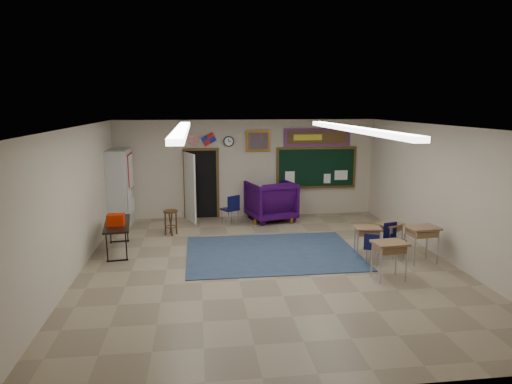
{
  "coord_description": "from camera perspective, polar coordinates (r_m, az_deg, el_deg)",
  "views": [
    {
      "loc": [
        -1.49,
        -9.37,
        3.46
      ],
      "look_at": [
        -0.09,
        1.5,
        1.34
      ],
      "focal_mm": 32.0,
      "sensor_mm": 36.0,
      "label": 1
    }
  ],
  "objects": [
    {
      "name": "front_wall",
      "position": [
        5.45,
        9.19,
        -10.27
      ],
      "size": [
        8.0,
        0.04,
        3.0
      ],
      "primitive_type": "cube",
      "color": "beige",
      "rests_on": "floor"
    },
    {
      "name": "ceiling",
      "position": [
        9.5,
        1.73,
        8.15
      ],
      "size": [
        8.0,
        9.0,
        0.04
      ],
      "primitive_type": "cube",
      "color": "beige",
      "rests_on": "back_wall"
    },
    {
      "name": "framed_art_print",
      "position": [
        14.0,
        0.26,
        6.38
      ],
      "size": [
        0.75,
        0.05,
        0.65
      ],
      "color": "#905D1B",
      "rests_on": "back_wall"
    },
    {
      "name": "floor",
      "position": [
        10.1,
        1.64,
        -9.11
      ],
      "size": [
        9.0,
        9.0,
        0.0
      ],
      "primitive_type": "plane",
      "color": "gray",
      "rests_on": "ground"
    },
    {
      "name": "left_wall",
      "position": [
        9.89,
        -21.86,
        -1.29
      ],
      "size": [
        0.04,
        9.0,
        3.0
      ],
      "primitive_type": "cube",
      "color": "beige",
      "rests_on": "floor"
    },
    {
      "name": "area_rug",
      "position": [
        10.87,
        2.03,
        -7.58
      ],
      "size": [
        4.0,
        3.0,
        0.02
      ],
      "primitive_type": "cube",
      "color": "#324560",
      "rests_on": "floor"
    },
    {
      "name": "folding_table",
      "position": [
        11.37,
        -16.9,
        -5.25
      ],
      "size": [
        0.77,
        1.75,
        0.96
      ],
      "rotation": [
        0.0,
        0.0,
        0.13
      ],
      "color": "black",
      "rests_on": "floor"
    },
    {
      "name": "doorway",
      "position": [
        13.93,
        -7.25,
        0.91
      ],
      "size": [
        1.1,
        0.89,
        2.16
      ],
      "color": "black",
      "rests_on": "back_wall"
    },
    {
      "name": "wall_clock",
      "position": [
        13.91,
        -3.44,
        6.34
      ],
      "size": [
        0.32,
        0.05,
        0.32
      ],
      "color": "black",
      "rests_on": "back_wall"
    },
    {
      "name": "student_desk_back_left",
      "position": [
        9.54,
        16.29,
        -8.0
      ],
      "size": [
        0.69,
        0.55,
        0.78
      ],
      "rotation": [
        0.0,
        0.0,
        0.09
      ],
      "color": "#906643",
      "rests_on": "floor"
    },
    {
      "name": "wingback_armchair",
      "position": [
        13.75,
        1.86,
        -1.09
      ],
      "size": [
        1.58,
        1.6,
        1.2
      ],
      "primitive_type": "imported",
      "rotation": [
        0.0,
        0.0,
        3.41
      ],
      "color": "#250539",
      "rests_on": "floor"
    },
    {
      "name": "student_desk_front_right",
      "position": [
        11.28,
        16.36,
        -5.3
      ],
      "size": [
        0.73,
        0.68,
        0.71
      ],
      "rotation": [
        0.0,
        0.0,
        0.53
      ],
      "color": "#906643",
      "rests_on": "floor"
    },
    {
      "name": "storage_cabinet",
      "position": [
        13.61,
        -16.6,
        0.48
      ],
      "size": [
        0.59,
        1.25,
        2.2
      ],
      "color": "#BAB9B5",
      "rests_on": "floor"
    },
    {
      "name": "wooden_stool",
      "position": [
        12.46,
        -10.6,
        -3.73
      ],
      "size": [
        0.38,
        0.38,
        0.67
      ],
      "color": "#542C19",
      "rests_on": "floor"
    },
    {
      "name": "right_wall",
      "position": [
        11.03,
        22.67,
        -0.15
      ],
      "size": [
        0.04,
        9.0,
        3.0
      ],
      "primitive_type": "cube",
      "color": "beige",
      "rests_on": "floor"
    },
    {
      "name": "student_chair_reading",
      "position": [
        13.23,
        -3.28,
        -2.25
      ],
      "size": [
        0.61,
        0.61,
        0.89
      ],
      "primitive_type": null,
      "rotation": [
        0.0,
        0.0,
        3.69
      ],
      "color": "black",
      "rests_on": "floor"
    },
    {
      "name": "chalkboard",
      "position": [
        14.45,
        7.56,
        2.9
      ],
      "size": [
        2.55,
        0.14,
        1.3
      ],
      "color": "#553D18",
      "rests_on": "back_wall"
    },
    {
      "name": "student_desk_back_right",
      "position": [
        10.77,
        19.97,
        -5.94
      ],
      "size": [
        0.73,
        0.58,
        0.81
      ],
      "rotation": [
        0.0,
        0.0,
        0.11
      ],
      "color": "#906643",
      "rests_on": "floor"
    },
    {
      "name": "wall_flags",
      "position": [
        13.84,
        -6.97,
        6.79
      ],
      "size": [
        1.16,
        0.06,
        0.7
      ],
      "primitive_type": null,
      "color": "red",
      "rests_on": "back_wall"
    },
    {
      "name": "student_chair_desk_a",
      "position": [
        10.37,
        14.33,
        -6.82
      ],
      "size": [
        0.49,
        0.49,
        0.72
      ],
      "primitive_type": null,
      "rotation": [
        0.0,
        0.0,
        2.61
      ],
      "color": "black",
      "rests_on": "floor"
    },
    {
      "name": "student_chair_desk_b",
      "position": [
        10.91,
        16.93,
        -5.88
      ],
      "size": [
        0.49,
        0.49,
        0.79
      ],
      "primitive_type": null,
      "rotation": [
        0.0,
        0.0,
        0.29
      ],
      "color": "black",
      "rests_on": "floor"
    },
    {
      "name": "bulletin_board",
      "position": [
        14.35,
        7.66,
        6.8
      ],
      "size": [
        2.1,
        0.05,
        0.55
      ],
      "color": "red",
      "rests_on": "back_wall"
    },
    {
      "name": "fluorescent_strips",
      "position": [
        9.5,
        1.73,
        7.79
      ],
      "size": [
        3.86,
        6.0,
        0.1
      ],
      "primitive_type": null,
      "color": "white",
      "rests_on": "ceiling"
    },
    {
      "name": "back_wall",
      "position": [
        14.08,
        -1.17,
        2.93
      ],
      "size": [
        8.0,
        0.04,
        3.0
      ],
      "primitive_type": "cube",
      "color": "beige",
      "rests_on": "floor"
    },
    {
      "name": "student_desk_front_left",
      "position": [
        10.83,
        13.71,
        -5.85
      ],
      "size": [
        0.64,
        0.52,
        0.7
      ],
      "rotation": [
        0.0,
        0.0,
        -0.16
      ],
      "color": "#906643",
      "rests_on": "floor"
    }
  ]
}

